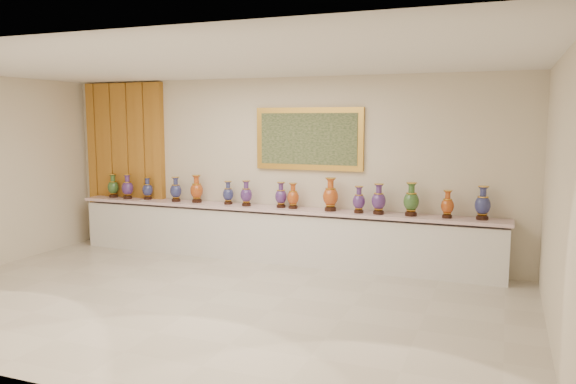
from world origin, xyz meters
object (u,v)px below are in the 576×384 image
vase_1 (128,188)px  vase_2 (148,190)px  counter (275,235)px  vase_0 (113,187)px

vase_1 → vase_2: 0.40m
counter → vase_2: (-2.46, 0.01, 0.64)m
vase_0 → vase_2: size_ratio=1.08×
vase_0 → vase_1: bearing=-8.3°
counter → vase_2: bearing=179.8°
vase_0 → vase_1: 0.36m
vase_0 → vase_1: size_ratio=0.97×
vase_1 → vase_0: bearing=171.7°
counter → vase_0: bearing=179.8°
vase_2 → counter: bearing=-0.2°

